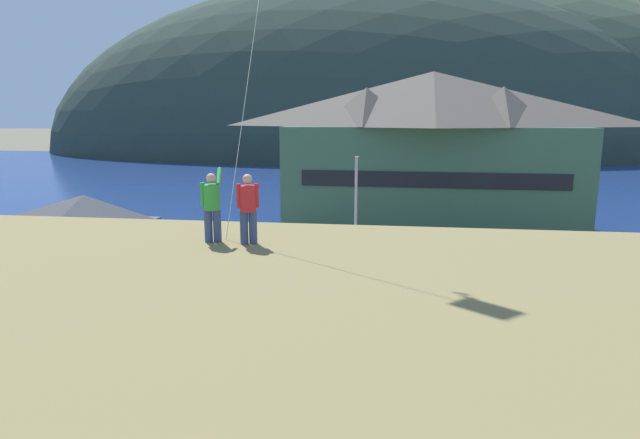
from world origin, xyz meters
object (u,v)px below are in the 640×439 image
moored_boat_wharfside (309,195)px  moored_boat_outer_mooring (379,201)px  harbor_lodge (431,147)px  parked_car_front_row_silver (313,304)px  storage_shed_near_lot (87,237)px  person_companion (248,207)px  parked_car_front_row_end (513,271)px  wharf_dock (344,199)px  parked_car_mid_row_far (415,267)px  parked_car_mid_row_center (469,319)px  parked_car_back_row_left (178,309)px  person_kite_flyer (212,205)px  parked_car_front_row_red (203,265)px  parking_light_pole (356,203)px

moored_boat_wharfside → moored_boat_outer_mooring: size_ratio=0.93×
harbor_lodge → parked_car_front_row_silver: 22.39m
storage_shed_near_lot → person_companion: bearing=-46.5°
harbor_lodge → parked_car_front_row_end: (3.38, -14.80, -5.27)m
storage_shed_near_lot → wharf_dock: bearing=68.8°
parked_car_mid_row_far → parked_car_mid_row_center: size_ratio=0.99×
storage_shed_near_lot → parked_car_front_row_silver: storage_shed_near_lot is taller
parked_car_front_row_silver → parked_car_mid_row_far: (4.36, 6.15, 0.00)m
person_companion → parked_car_mid_row_far: bearing=72.1°
parked_car_back_row_left → parked_car_front_row_silver: (5.30, 1.43, 0.00)m
person_kite_flyer → person_companion: person_kite_flyer is taller
storage_shed_near_lot → parked_car_back_row_left: size_ratio=1.69×
person_companion → harbor_lodge: bearing=78.1°
person_kite_flyer → person_companion: bearing=-5.1°
harbor_lodge → parked_car_front_row_red: (-12.45, -16.01, -5.27)m
harbor_lodge → parked_car_mid_row_far: harbor_lodge is taller
parked_car_back_row_left → parked_car_front_row_end: 16.40m
harbor_lodge → parking_light_pole: 12.75m
moored_boat_outer_mooring → moored_boat_wharfside: bearing=158.5°
person_kite_flyer → parked_car_front_row_end: bearing=53.9°
wharf_dock → parking_light_pole: parking_light_pole is taller
parked_car_mid_row_far → person_companion: 16.24m
wharf_dock → moored_boat_outer_mooring: 4.85m
storage_shed_near_lot → moored_boat_wharfside: storage_shed_near_lot is taller
parked_car_front_row_silver → parked_car_front_row_end: size_ratio=0.97×
harbor_lodge → person_companion: (-6.20, -29.35, 0.22)m
parked_car_front_row_silver → parking_light_pole: 9.87m
parked_car_front_row_silver → parked_car_front_row_red: bearing=143.1°
moored_boat_wharfside → parked_car_mid_row_center: 35.81m
moored_boat_wharfside → person_kite_flyer: size_ratio=4.10×
harbor_lodge → parked_car_mid_row_center: 22.47m
harbor_lodge → parked_car_back_row_left: 25.56m
wharf_dock → parked_car_mid_row_far: size_ratio=3.22×
parking_light_pole → moored_boat_outer_mooring: bearing=88.0°
parked_car_front_row_red → parked_car_mid_row_far: 11.01m
harbor_lodge → parked_car_front_row_red: harbor_lodge is taller
parked_car_front_row_red → person_companion: 15.72m
parking_light_pole → parked_car_mid_row_far: bearing=-44.7°
parked_car_front_row_silver → parking_light_pole: (1.05, 9.43, 2.73)m
wharf_dock → person_kite_flyer: size_ratio=7.31×
parked_car_front_row_red → parked_car_mid_row_center: 14.05m
parking_light_pole → parked_car_back_row_left: bearing=-120.3°
moored_boat_wharfside → parked_car_back_row_left: bearing=-89.7°
wharf_dock → parked_car_mid_row_center: bearing=-76.7°
moored_boat_outer_mooring → parked_car_mid_row_far: size_ratio=1.94×
parked_car_front_row_red → parked_car_mid_row_far: size_ratio=1.01×
harbor_lodge → storage_shed_near_lot: 25.03m
parking_light_pole → parked_car_front_row_red: bearing=-149.6°
parking_light_pole → wharf_dock: bearing=97.1°
moored_boat_wharfside → parking_light_pole: 24.62m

